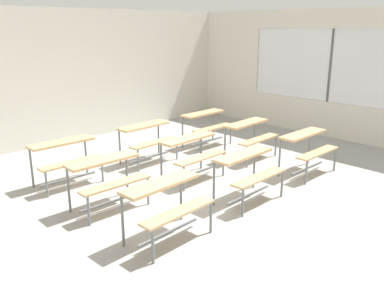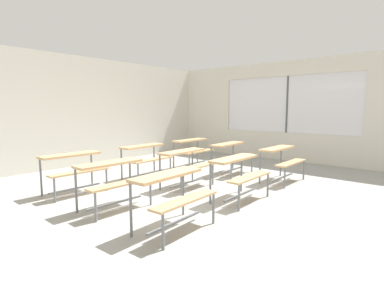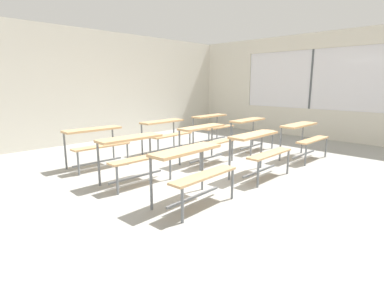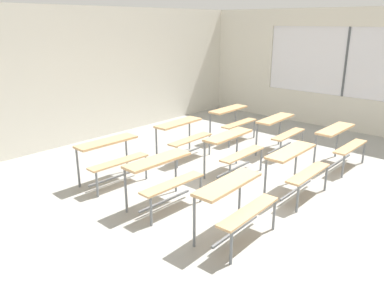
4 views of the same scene
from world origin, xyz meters
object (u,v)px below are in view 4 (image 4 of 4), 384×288
Objects in this scene: desk_bench_r1c0 at (163,172)px; desk_bench_r2c2 at (232,117)px; desk_bench_r0c2 at (340,138)px; desk_bench_r2c0 at (111,152)px; desk_bench_r0c1 at (297,162)px; desk_bench_r1c1 at (233,145)px; desk_bench_r0c0 at (235,198)px; desk_bench_r1c2 at (280,127)px; desk_bench_r2c1 at (183,131)px.

desk_bench_r1c0 and desk_bench_r2c2 have the same top height.
desk_bench_r0c2 is 0.99× the size of desk_bench_r1c0.
desk_bench_r2c0 is at bearing 90.35° from desk_bench_r1c0.
desk_bench_r0c1 is 0.99× the size of desk_bench_r1c1.
desk_bench_r0c0 is 1.00× the size of desk_bench_r1c2.
desk_bench_r0c0 is at bearing -88.66° from desk_bench_r2c0.
desk_bench_r0c0 is at bearing -87.76° from desk_bench_r1c0.
desk_bench_r1c2 and desk_bench_r2c0 have the same top height.
desk_bench_r1c1 is 1.65m from desk_bench_r1c2.
desk_bench_r0c0 is 2.14m from desk_bench_r1c1.
desk_bench_r0c0 is at bearing -179.86° from desk_bench_r0c1.
desk_bench_r0c2 is at bearing -35.58° from desk_bench_r2c0.
desk_bench_r0c1 is at bearing -179.22° from desk_bench_r0c2.
desk_bench_r2c2 is (0.04, 1.27, 0.00)m from desk_bench_r1c2.
desk_bench_r0c0 is 1.01× the size of desk_bench_r2c0.
desk_bench_r0c2 is 0.99× the size of desk_bench_r2c1.
desk_bench_r1c2 is (1.68, 1.27, 0.00)m from desk_bench_r0c1.
desk_bench_r1c1 is 2.12m from desk_bench_r2c2.
desk_bench_r2c1 is at bearing 87.82° from desk_bench_r0c1.
desk_bench_r2c0 is 1.00× the size of desk_bench_r2c2.
desk_bench_r0c0 is 1.01× the size of desk_bench_r1c1.
desk_bench_r0c0 is 1.01× the size of desk_bench_r1c0.
desk_bench_r0c1 is 1.00× the size of desk_bench_r0c2.
desk_bench_r1c0 is 0.99× the size of desk_bench_r1c2.
desk_bench_r1c1 is 1.01× the size of desk_bench_r2c2.
desk_bench_r0c2 is 3.65m from desk_bench_r1c0.
desk_bench_r0c1 is 1.74m from desk_bench_r0c2.
desk_bench_r1c0 is 1.00× the size of desk_bench_r2c2.
desk_bench_r0c2 is at bearing -58.44° from desk_bench_r2c1.
desk_bench_r1c0 is at bearing 177.78° from desk_bench_r1c2.
desk_bench_r1c2 is (3.37, 0.01, 0.00)m from desk_bench_r1c0.
desk_bench_r2c0 is at bearing 141.21° from desk_bench_r1c1.
desk_bench_r1c0 is (-1.69, 1.26, 0.00)m from desk_bench_r0c1.
desk_bench_r2c1 and desk_bench_r2c2 have the same top height.
desk_bench_r2c1 is (1.73, -0.02, 0.00)m from desk_bench_r2c0.
desk_bench_r1c0 is 3.37m from desk_bench_r1c2.
desk_bench_r2c1 is (-1.68, 2.53, 0.00)m from desk_bench_r0c2.
desk_bench_r1c2 is at bearing 1.32° from desk_bench_r1c0.
desk_bench_r1c1 is 2.14m from desk_bench_r2c0.
desk_bench_r2c1 is at bearing 179.50° from desk_bench_r2c2.
desk_bench_r0c0 is at bearing -143.47° from desk_bench_r2c2.
desk_bench_r2c2 is at bearing 21.71° from desk_bench_r1c0.
desk_bench_r0c1 is 1.00× the size of desk_bench_r2c0.
desk_bench_r0c0 is at bearing -178.89° from desk_bench_r0c2.
desk_bench_r0c2 and desk_bench_r1c0 have the same top height.
desk_bench_r2c2 is (1.69, 1.28, 0.00)m from desk_bench_r1c1.
desk_bench_r1c1 is at bearing -36.04° from desk_bench_r2c0.
desk_bench_r2c2 is (1.67, 0.01, 0.00)m from desk_bench_r2c1.
desk_bench_r2c0 is (-0.01, 2.59, 0.00)m from desk_bench_r0c0.
desk_bench_r2c1 is 1.01× the size of desk_bench_r2c2.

